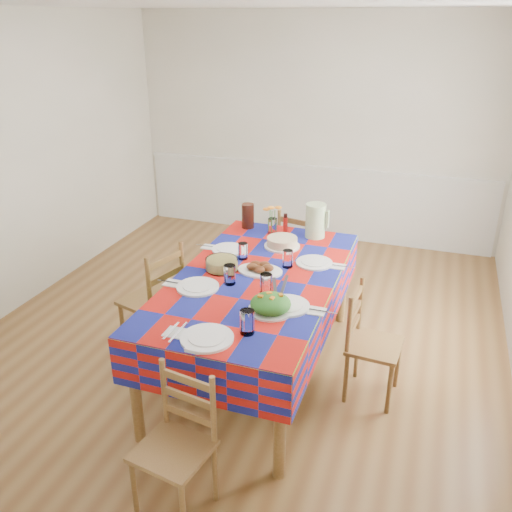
{
  "coord_description": "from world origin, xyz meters",
  "views": [
    {
      "loc": [
        1.48,
        -3.96,
        2.63
      ],
      "look_at": [
        0.22,
        -0.32,
        0.91
      ],
      "focal_mm": 38.0,
      "sensor_mm": 36.0,
      "label": 1
    }
  ],
  "objects": [
    {
      "name": "room",
      "position": [
        0.0,
        0.0,
        1.35
      ],
      "size": [
        4.58,
        5.08,
        2.78
      ],
      "color": "brown",
      "rests_on": "ground"
    },
    {
      "name": "setting_left_near",
      "position": [
        0.02,
        -0.8,
        0.88
      ],
      "size": [
        0.56,
        0.33,
        0.15
      ],
      "rotation": [
        0.0,
        0.0,
        1.57
      ],
      "color": "white",
      "rests_on": "dining_table"
    },
    {
      "name": "green_pitcher",
      "position": [
        0.53,
        0.38,
        0.99
      ],
      "size": [
        0.17,
        0.17,
        0.3
      ],
      "primitive_type": "cylinder",
      "color": "#A8C98E",
      "rests_on": "dining_table"
    },
    {
      "name": "chair_far",
      "position": [
        0.29,
        0.83,
        0.46
      ],
      "size": [
        0.48,
        0.46,
        0.92
      ],
      "rotation": [
        0.0,
        0.0,
        2.94
      ],
      "color": "brown",
      "rests_on": "room"
    },
    {
      "name": "salad_platter",
      "position": [
        0.55,
        -0.99,
        0.89
      ],
      "size": [
        0.3,
        0.3,
        0.13
      ],
      "color": "white",
      "rests_on": "dining_table"
    },
    {
      "name": "setting_left_far",
      "position": [
        -0.03,
        -0.19,
        0.87
      ],
      "size": [
        0.5,
        0.3,
        0.13
      ],
      "rotation": [
        0.0,
        0.0,
        1.57
      ],
      "color": "white",
      "rests_on": "dining_table"
    },
    {
      "name": "serving_utensils",
      "position": [
        0.51,
        -0.65,
        0.85
      ],
      "size": [
        0.17,
        0.37,
        0.01
      ],
      "color": "black",
      "rests_on": "dining_table"
    },
    {
      "name": "tea_pitcher",
      "position": [
        -0.11,
        0.4,
        0.96
      ],
      "size": [
        0.11,
        0.11,
        0.23
      ],
      "primitive_type": "cylinder",
      "color": "black",
      "rests_on": "dining_table"
    },
    {
      "name": "meat_platter",
      "position": [
        0.3,
        -0.45,
        0.87
      ],
      "size": [
        0.35,
        0.25,
        0.07
      ],
      "color": "white",
      "rests_on": "dining_table"
    },
    {
      "name": "setting_right_far",
      "position": [
        0.59,
        -0.22,
        0.87
      ],
      "size": [
        0.54,
        0.31,
        0.14
      ],
      "rotation": [
        0.0,
        0.0,
        -1.57
      ],
      "color": "white",
      "rests_on": "dining_table"
    },
    {
      "name": "flower_vase",
      "position": [
        0.15,
        0.34,
        0.95
      ],
      "size": [
        0.17,
        0.14,
        0.27
      ],
      "color": "white",
      "rests_on": "dining_table"
    },
    {
      "name": "setting_right_near",
      "position": [
        0.58,
        -0.85,
        0.88
      ],
      "size": [
        0.58,
        0.33,
        0.15
      ],
      "rotation": [
        0.0,
        0.0,
        -1.57
      ],
      "color": "white",
      "rests_on": "dining_table"
    },
    {
      "name": "cake",
      "position": [
        0.32,
        0.07,
        0.88
      ],
      "size": [
        0.3,
        0.3,
        0.08
      ],
      "color": "white",
      "rests_on": "dining_table"
    },
    {
      "name": "pasta_bowl",
      "position": [
        0.01,
        -0.51,
        0.89
      ],
      "size": [
        0.25,
        0.25,
        0.09
      ],
      "color": "white",
      "rests_on": "dining_table"
    },
    {
      "name": "chair_near",
      "position": [
        0.31,
        -1.91,
        0.43
      ],
      "size": [
        0.44,
        0.43,
        0.88
      ],
      "rotation": [
        0.0,
        0.0,
        -0.17
      ],
      "color": "brown",
      "rests_on": "room"
    },
    {
      "name": "setting_near_head",
      "position": [
        0.36,
        -1.39,
        0.88
      ],
      "size": [
        0.53,
        0.35,
        0.16
      ],
      "color": "white",
      "rests_on": "dining_table"
    },
    {
      "name": "name_card",
      "position": [
        0.27,
        -1.59,
        0.85
      ],
      "size": [
        0.09,
        0.03,
        0.02
      ],
      "primitive_type": "cube",
      "color": "white",
      "rests_on": "dining_table"
    },
    {
      "name": "hot_sauce",
      "position": [
        0.25,
        0.41,
        0.93
      ],
      "size": [
        0.04,
        0.04,
        0.17
      ],
      "primitive_type": "cylinder",
      "color": "red",
      "rests_on": "dining_table"
    },
    {
      "name": "wainscot",
      "position": [
        0.0,
        2.48,
        0.49
      ],
      "size": [
        4.41,
        0.06,
        0.92
      ],
      "color": "silver",
      "rests_on": "room"
    },
    {
      "name": "dining_table",
      "position": [
        0.3,
        -0.54,
        0.75
      ],
      "size": [
        1.17,
        2.17,
        0.84
      ],
      "color": "brown",
      "rests_on": "room"
    },
    {
      "name": "chair_right",
      "position": [
        1.17,
        -0.54,
        0.43
      ],
      "size": [
        0.4,
        0.42,
        0.88
      ],
      "rotation": [
        0.0,
        0.0,
        1.49
      ],
      "color": "brown",
      "rests_on": "room"
    },
    {
      "name": "chair_left",
      "position": [
        -0.57,
        -0.55,
        0.49
      ],
      "size": [
        0.52,
        0.53,
        0.98
      ],
      "rotation": [
        0.0,
        0.0,
        -1.85
      ],
      "color": "brown",
      "rests_on": "room"
    }
  ]
}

